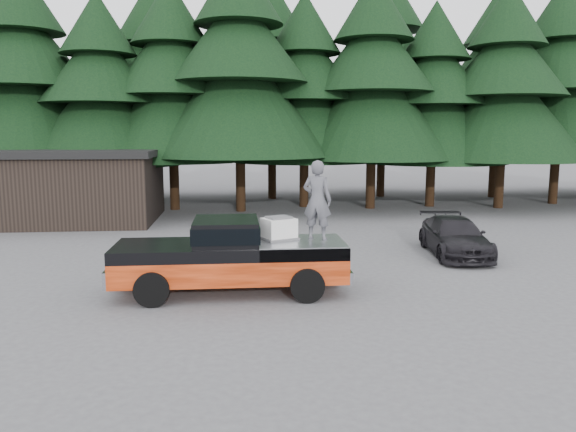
{
  "coord_description": "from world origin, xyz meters",
  "views": [
    {
      "loc": [
        -1.27,
        -14.64,
        4.09
      ],
      "look_at": [
        0.11,
        0.0,
        1.89
      ],
      "focal_mm": 35.0,
      "sensor_mm": 36.0,
      "label": 1
    }
  ],
  "objects": [
    {
      "name": "parked_car",
      "position": [
        6.03,
        3.23,
        0.62
      ],
      "size": [
        2.2,
        4.45,
        1.25
      ],
      "primitive_type": "imported",
      "rotation": [
        0.0,
        0.0,
        -0.11
      ],
      "color": "black",
      "rests_on": "ground"
    },
    {
      "name": "ground",
      "position": [
        0.0,
        0.0,
        0.0
      ],
      "size": [
        120.0,
        120.0,
        0.0
      ],
      "primitive_type": "plane",
      "color": "#49484B",
      "rests_on": "ground"
    },
    {
      "name": "treeline",
      "position": [
        0.42,
        17.2,
        7.72
      ],
      "size": [
        60.15,
        16.05,
        17.5
      ],
      "color": "black",
      "rests_on": "ground"
    },
    {
      "name": "pickup_truck",
      "position": [
        -1.42,
        -0.59,
        0.67
      ],
      "size": [
        6.0,
        2.04,
        1.33
      ],
      "primitive_type": null,
      "color": "#EB501E",
      "rests_on": "ground"
    },
    {
      "name": "truck_cab",
      "position": [
        -1.52,
        -0.59,
        1.62
      ],
      "size": [
        1.66,
        1.9,
        0.59
      ],
      "primitive_type": "cube",
      "color": "black",
      "rests_on": "pickup_truck"
    },
    {
      "name": "man_on_bed",
      "position": [
        0.82,
        -0.44,
        2.36
      ],
      "size": [
        0.88,
        0.75,
        2.06
      ],
      "primitive_type": "imported",
      "rotation": [
        0.0,
        0.0,
        2.73
      ],
      "color": "#4F4F56",
      "rests_on": "pickup_truck"
    },
    {
      "name": "air_compressor",
      "position": [
        -0.16,
        -0.35,
        1.6
      ],
      "size": [
        0.97,
        0.9,
        0.53
      ],
      "primitive_type": "cube",
      "rotation": [
        0.0,
        0.0,
        0.42
      ],
      "color": "silver",
      "rests_on": "pickup_truck"
    },
    {
      "name": "utility_building",
      "position": [
        -9.0,
        12.0,
        1.67
      ],
      "size": [
        8.4,
        6.4,
        3.3
      ],
      "color": "black",
      "rests_on": "ground"
    }
  ]
}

